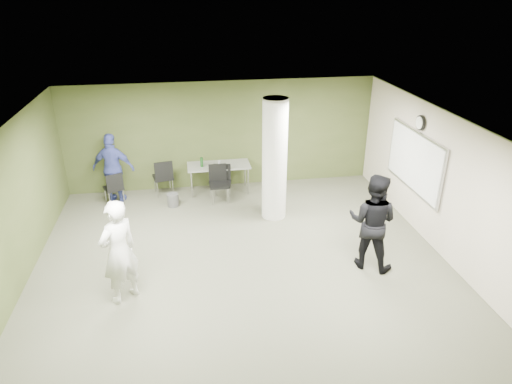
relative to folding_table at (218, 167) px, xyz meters
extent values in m
plane|color=#505241|center=(0.15, -3.55, -0.71)|extent=(8.00, 8.00, 0.00)
plane|color=white|center=(0.15, -3.55, 2.09)|extent=(8.00, 8.00, 0.00)
cube|color=#434F25|center=(0.15, 0.45, 0.69)|extent=(8.00, 2.80, 0.02)
cube|color=#434F25|center=(-3.85, -3.55, 0.69)|extent=(0.02, 8.00, 2.80)
cube|color=beige|center=(4.15, -3.55, 0.69)|extent=(0.02, 8.00, 2.80)
cylinder|color=silver|center=(1.15, -1.55, 0.69)|extent=(0.56, 0.56, 2.80)
cube|color=silver|center=(4.08, -2.35, 0.79)|extent=(0.04, 2.30, 1.30)
cube|color=white|center=(4.05, -2.35, 0.79)|extent=(0.02, 2.20, 1.20)
cylinder|color=black|center=(4.08, -2.35, 1.64)|extent=(0.05, 0.32, 0.32)
cylinder|color=white|center=(4.05, -2.35, 1.64)|extent=(0.02, 0.26, 0.26)
cube|color=gray|center=(0.01, 0.00, 0.03)|extent=(1.60, 0.70, 0.04)
cylinder|color=silver|center=(-0.71, -0.28, -0.35)|extent=(0.04, 0.04, 0.72)
cylinder|color=silver|center=(0.73, -0.27, -0.35)|extent=(0.04, 0.04, 0.72)
cylinder|color=silver|center=(-0.71, 0.28, -0.35)|extent=(0.04, 0.04, 0.72)
cylinder|color=silver|center=(0.73, 0.29, -0.35)|extent=(0.04, 0.04, 0.72)
cylinder|color=#154116|center=(-0.42, -0.07, 0.17)|extent=(0.07, 0.07, 0.25)
cylinder|color=#B2B2B7|center=(0.01, -0.17, 0.14)|extent=(0.06, 0.06, 0.18)
cylinder|color=#4C4C4C|center=(-1.19, -0.65, -0.55)|extent=(0.28, 0.28, 0.32)
cube|color=black|center=(-2.62, -0.27, -0.30)|extent=(0.55, 0.55, 0.05)
cube|color=black|center=(-2.54, -0.44, -0.07)|extent=(0.38, 0.20, 0.41)
cylinder|color=silver|center=(-2.53, -0.04, -0.51)|extent=(0.02, 0.02, 0.39)
cylinder|color=silver|center=(-2.84, -0.18, -0.51)|extent=(0.02, 0.02, 0.39)
cylinder|color=silver|center=(-2.39, -0.35, -0.51)|extent=(0.02, 0.02, 0.39)
cylinder|color=silver|center=(-2.70, -0.49, -0.51)|extent=(0.02, 0.02, 0.39)
cube|color=black|center=(-1.42, 0.10, -0.24)|extent=(0.57, 0.57, 0.05)
cube|color=black|center=(-1.38, -0.11, 0.02)|extent=(0.46, 0.13, 0.47)
cylinder|color=silver|center=(-1.27, 0.34, -0.49)|extent=(0.02, 0.02, 0.45)
cylinder|color=silver|center=(-1.65, 0.26, -0.49)|extent=(0.02, 0.02, 0.45)
cylinder|color=silver|center=(-1.19, -0.05, -0.49)|extent=(0.02, 0.02, 0.45)
cylinder|color=silver|center=(-1.57, -0.13, -0.49)|extent=(0.02, 0.02, 0.45)
cube|color=black|center=(0.03, -0.50, -0.27)|extent=(0.52, 0.52, 0.05)
cube|color=black|center=(0.07, -0.30, -0.03)|extent=(0.43, 0.11, 0.44)
cylinder|color=silver|center=(-0.18, -0.65, -0.50)|extent=(0.02, 0.02, 0.42)
cylinder|color=silver|center=(0.18, -0.71, -0.50)|extent=(0.02, 0.02, 0.42)
cylinder|color=silver|center=(-0.11, -0.29, -0.50)|extent=(0.02, 0.02, 0.42)
cylinder|color=silver|center=(0.25, -0.35, -0.50)|extent=(0.02, 0.02, 0.42)
cube|color=black|center=(-0.05, -0.58, -0.26)|extent=(0.47, 0.47, 0.05)
cube|color=black|center=(-0.05, -0.37, -0.01)|extent=(0.44, 0.05, 0.45)
cylinder|color=silver|center=(-0.24, -0.78, -0.49)|extent=(0.02, 0.02, 0.43)
cylinder|color=silver|center=(0.14, -0.77, -0.49)|extent=(0.02, 0.02, 0.43)
cylinder|color=silver|center=(-0.24, -0.40, -0.49)|extent=(0.02, 0.02, 0.43)
cylinder|color=silver|center=(0.14, -0.39, -0.49)|extent=(0.02, 0.02, 0.43)
imported|color=silver|center=(-2.01, -4.17, 0.23)|extent=(0.81, 0.79, 1.89)
imported|color=black|center=(2.55, -3.86, 0.24)|extent=(1.17, 1.12, 1.90)
imported|color=#3F499D|center=(-2.57, -0.15, 0.17)|extent=(1.11, 0.67, 1.76)
camera|label=1|loc=(-0.80, -10.90, 4.32)|focal=32.00mm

